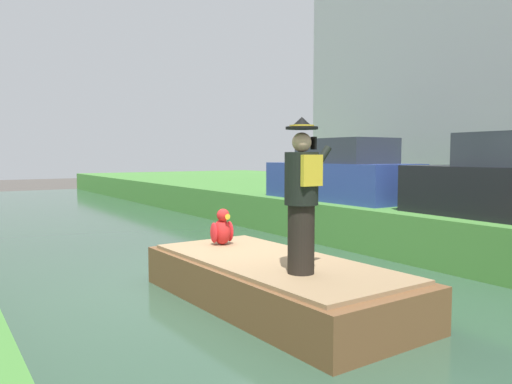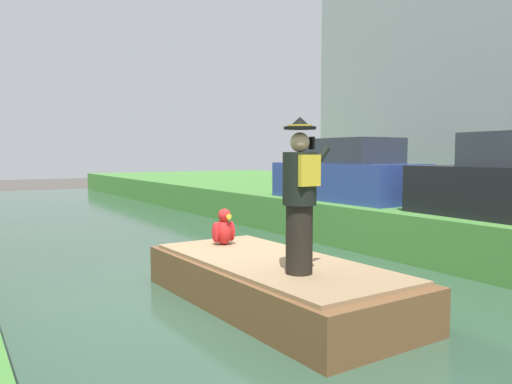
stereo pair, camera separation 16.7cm
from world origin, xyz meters
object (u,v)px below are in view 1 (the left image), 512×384
boat (273,282)px  parked_car_blue (341,174)px  parrot_plush (222,229)px  person_pirate (302,196)px

boat → parked_car_blue: parked_car_blue is taller
boat → parrot_plush: bearing=91.0°
parrot_plush → parked_car_blue: 5.36m
parrot_plush → parked_car_blue: parked_car_blue is taller
person_pirate → parked_car_blue: 6.70m
parrot_plush → person_pirate: bearing=-93.6°
boat → person_pirate: size_ratio=2.30×
person_pirate → parked_car_blue: person_pirate is taller
parrot_plush → parked_car_blue: size_ratio=0.14×
parked_car_blue → boat: bearing=-141.1°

